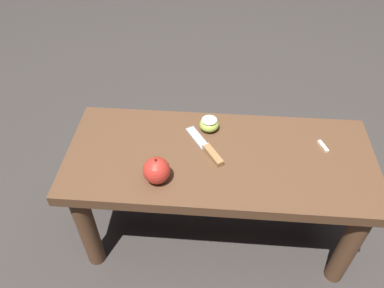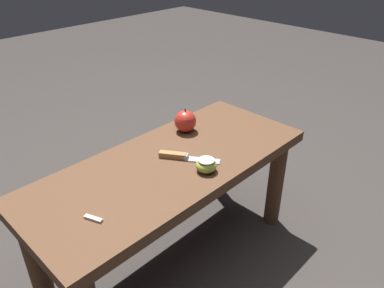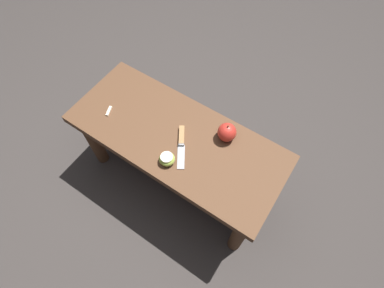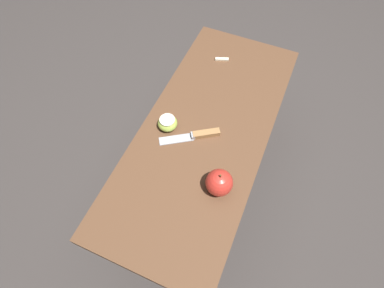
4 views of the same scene
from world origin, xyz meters
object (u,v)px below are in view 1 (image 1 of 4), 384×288
(wooden_bench, at_px, (219,172))
(apple_cut, at_px, (209,124))
(knife, at_px, (209,150))
(apple_whole, at_px, (157,171))

(wooden_bench, height_order, apple_cut, apple_cut)
(wooden_bench, xyz_separation_m, apple_cut, (-0.04, 0.13, 0.11))
(knife, relative_size, apple_whole, 2.01)
(knife, relative_size, apple_cut, 2.79)
(wooden_bench, distance_m, apple_whole, 0.26)
(knife, height_order, apple_whole, apple_whole)
(wooden_bench, relative_size, apple_whole, 10.75)
(wooden_bench, relative_size, knife, 5.33)
(wooden_bench, distance_m, knife, 0.10)
(knife, xyz_separation_m, apple_whole, (-0.16, -0.13, 0.03))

